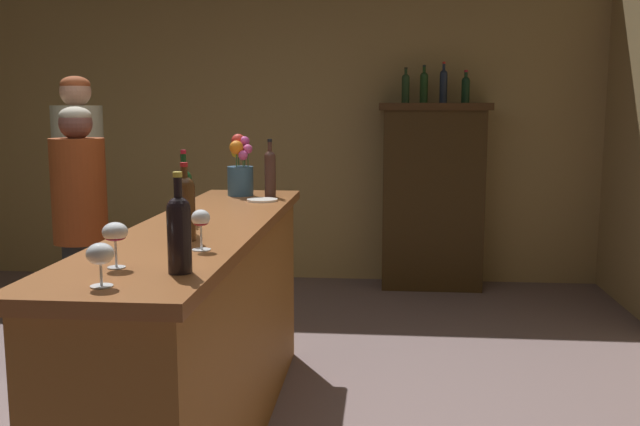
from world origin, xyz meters
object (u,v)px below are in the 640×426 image
at_px(wine_glass_rear, 187,190).
at_px(display_bottle_left, 406,87).
at_px(wine_glass_front, 115,234).
at_px(display_bottle_midleft, 424,86).
at_px(cheese_plate, 262,200).
at_px(flower_arrangement, 240,170).
at_px(wine_glass_mid, 100,255).
at_px(bar_counter, 205,335).
at_px(wine_glass_spare, 201,221).
at_px(wine_bottle_syrah, 270,171).
at_px(patron_tall, 81,227).
at_px(patron_by_cabinet, 81,196).
at_px(wine_bottle_rose, 185,198).
at_px(wine_bottle_chardonnay, 185,205).
at_px(display_bottle_center, 443,85).
at_px(display_bottle_midright, 466,88).
at_px(wine_bottle_riesling, 184,194).
at_px(display_cabinet, 432,193).
at_px(wine_bottle_pinot, 179,230).

relative_size(wine_glass_rear, display_bottle_left, 0.54).
bearing_deg(wine_glass_front, display_bottle_midleft, 73.39).
bearing_deg(cheese_plate, wine_glass_front, -96.32).
bearing_deg(flower_arrangement, wine_glass_mid, -89.08).
relative_size(bar_counter, cheese_plate, 15.08).
distance_m(wine_glass_spare, flower_arrangement, 1.59).
height_order(wine_bottle_syrah, patron_tall, patron_tall).
relative_size(wine_glass_rear, patron_by_cabinet, 0.09).
xyz_separation_m(bar_counter, wine_bottle_rose, (-0.01, -0.23, 0.65)).
bearing_deg(wine_glass_spare, display_bottle_left, 77.23).
xyz_separation_m(wine_bottle_chardonnay, patron_by_cabinet, (-1.22, 1.81, -0.20)).
xyz_separation_m(wine_bottle_syrah, wine_glass_front, (-0.19, -1.84, -0.04)).
distance_m(wine_glass_mid, display_bottle_left, 4.28).
height_order(wine_bottle_rose, wine_glass_rear, wine_bottle_rose).
relative_size(wine_bottle_syrah, wine_glass_rear, 2.09).
distance_m(display_bottle_midleft, display_bottle_center, 0.16).
distance_m(display_bottle_left, display_bottle_midright, 0.49).
bearing_deg(wine_bottle_chardonnay, wine_bottle_rose, 106.46).
bearing_deg(patron_by_cabinet, cheese_plate, 30.78).
height_order(wine_bottle_chardonnay, display_bottle_midright, display_bottle_midright).
bearing_deg(wine_bottle_riesling, patron_by_cabinet, 128.15).
bearing_deg(wine_glass_front, flower_arrangement, 89.60).
bearing_deg(wine_bottle_riesling, wine_glass_mid, -85.93).
relative_size(wine_bottle_rose, wine_bottle_syrah, 1.02).
xyz_separation_m(wine_bottle_syrah, wine_bottle_riesling, (-0.23, -0.95, -0.02)).
distance_m(wine_glass_spare, patron_tall, 1.81).
relative_size(display_cabinet, display_bottle_midright, 5.87).
bearing_deg(wine_bottle_riesling, display_bottle_midleft, 68.32).
distance_m(flower_arrangement, display_bottle_center, 2.46).
bearing_deg(wine_bottle_rose, display_bottle_center, 68.41).
bearing_deg(wine_bottle_riesling, cheese_plate, 74.15).
bearing_deg(flower_arrangement, display_cabinet, 58.33).
relative_size(wine_bottle_chardonnay, wine_bottle_riesling, 0.98).
bearing_deg(display_bottle_center, wine_bottle_riesling, -114.28).
bearing_deg(display_cabinet, display_bottle_center, -0.00).
height_order(cheese_plate, display_bottle_left, display_bottle_left).
bearing_deg(patron_by_cabinet, wine_glass_front, -6.94).
bearing_deg(wine_bottle_chardonnay, display_bottle_left, 74.90).
bearing_deg(display_bottle_midright, wine_bottle_chardonnay, -112.52).
xyz_separation_m(wine_bottle_chardonnay, wine_glass_front, (-0.09, -0.48, -0.03)).
bearing_deg(wine_glass_front, wine_bottle_riesling, 92.10).
xyz_separation_m(wine_glass_spare, cheese_plate, (-0.01, 1.35, -0.10)).
bearing_deg(flower_arrangement, wine_bottle_riesling, -92.65).
relative_size(cheese_plate, display_bottle_midright, 0.63).
bearing_deg(patron_by_cabinet, wine_glass_mid, -8.21).
xyz_separation_m(wine_bottle_riesling, display_bottle_left, (1.04, 3.00, 0.55)).
relative_size(wine_bottle_syrah, patron_by_cabinet, 0.19).
bearing_deg(wine_glass_mid, display_bottle_midright, 70.56).
bearing_deg(wine_glass_spare, wine_bottle_pinot, -85.93).
bearing_deg(display_bottle_midright, wine_glass_mid, -109.44).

